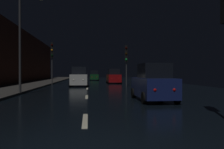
% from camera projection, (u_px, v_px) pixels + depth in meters
% --- Properties ---
extents(ground, '(25.67, 84.00, 0.02)m').
position_uv_depth(ground, '(87.00, 85.00, 28.65)').
color(ground, black).
extents(sidewalk_left, '(4.40, 84.00, 0.15)m').
position_uv_depth(sidewalk_left, '(32.00, 84.00, 27.98)').
color(sidewalk_left, '#33302D').
rests_on(sidewalk_left, ground).
extents(lane_centerline, '(0.16, 22.30, 0.01)m').
position_uv_depth(lane_centerline, '(87.00, 91.00, 19.02)').
color(lane_centerline, beige).
rests_on(lane_centerline, ground).
extents(traffic_light_far_right, '(0.38, 0.48, 4.53)m').
position_uv_depth(traffic_light_far_right, '(126.00, 57.00, 26.10)').
color(traffic_light_far_right, '#38383A').
rests_on(traffic_light_far_right, ground).
extents(traffic_light_far_left, '(0.35, 0.48, 5.18)m').
position_uv_depth(traffic_light_far_left, '(52.00, 54.00, 28.69)').
color(traffic_light_far_left, '#38383A').
rests_on(traffic_light_far_left, ground).
extents(streetlamp_overhead, '(1.70, 0.44, 6.87)m').
position_uv_depth(streetlamp_overhead, '(27.00, 27.00, 15.98)').
color(streetlamp_overhead, '#2D2D30').
rests_on(streetlamp_overhead, ground).
extents(car_approaching_headlights, '(1.93, 4.19, 2.11)m').
position_uv_depth(car_approaching_headlights, '(79.00, 77.00, 25.32)').
color(car_approaching_headlights, silver).
rests_on(car_approaching_headlights, ground).
extents(car_parked_right_far, '(1.83, 3.97, 2.00)m').
position_uv_depth(car_parked_right_far, '(114.00, 77.00, 31.84)').
color(car_parked_right_far, maroon).
rests_on(car_parked_right_far, ground).
extents(car_parked_right_near, '(1.80, 3.90, 1.96)m').
position_uv_depth(car_parked_right_near, '(153.00, 84.00, 12.42)').
color(car_parked_right_near, '#141E51').
rests_on(car_parked_right_near, ground).
extents(car_distant_taillights, '(1.73, 3.75, 1.89)m').
position_uv_depth(car_distant_taillights, '(94.00, 76.00, 44.72)').
color(car_distant_taillights, '#0F3819').
rests_on(car_distant_taillights, ground).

